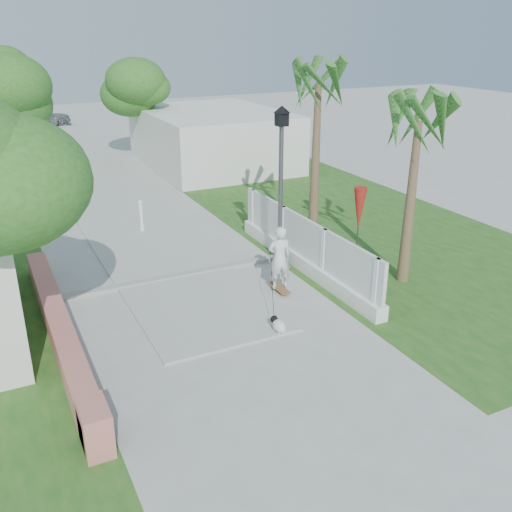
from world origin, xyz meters
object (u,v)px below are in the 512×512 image
patio_umbrella (359,210)px  skateboarder (274,277)px  bollard (141,215)px  dog (278,325)px  street_lamp (281,183)px  parked_car (40,117)px

patio_umbrella → skateboarder: (-3.18, -1.08, -0.92)m
bollard → dog: bearing=-83.7°
skateboarder → dog: size_ratio=3.87×
street_lamp → dog: bearing=-118.8°
patio_umbrella → bollard: bearing=129.9°
street_lamp → patio_umbrella: bearing=-27.8°
street_lamp → skateboarder: street_lamp is taller
parked_car → bollard: bearing=172.8°
patio_umbrella → skateboarder: 3.48m
bollard → parked_car: (-0.34, 23.42, 0.08)m
dog → skateboarder: bearing=60.1°
skateboarder → bollard: bearing=-68.8°
dog → street_lamp: bearing=55.2°
street_lamp → parked_car: 28.14m
skateboarder → dog: bearing=75.1°
dog → patio_umbrella: bearing=26.1°
street_lamp → skateboarder: (-1.28, -2.08, -1.66)m
dog → parked_car: parked_car is taller
patio_umbrella → dog: size_ratio=4.09×
patio_umbrella → parked_car: (-4.94, 28.92, -1.02)m
skateboarder → parked_car: 30.06m
street_lamp → skateboarder: size_ratio=2.04×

